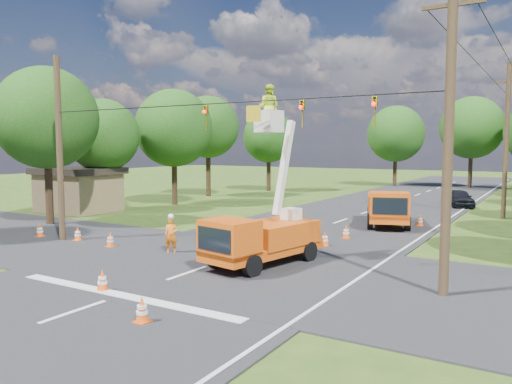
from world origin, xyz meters
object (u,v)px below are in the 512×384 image
Objects in this scene: traffic_cone_1 at (142,310)px; tree_far_b at (472,128)px; traffic_cone_5 at (78,234)px; pole_left at (60,149)px; tree_left_b at (46,118)px; distant_car at (459,198)px; shed at (79,189)px; pole_right_mid at (506,139)px; traffic_cone_4 at (110,240)px; second_truck at (388,207)px; tree_far_a at (396,134)px; ground_worker at (171,235)px; traffic_cone_7 at (420,220)px; traffic_cone_0 at (102,280)px; tree_left_c at (102,136)px; traffic_cone_2 at (325,239)px; traffic_cone_6 at (40,230)px; tree_left_d at (174,128)px; bucket_truck at (262,227)px; tree_left_e at (208,127)px; tree_left_f at (269,137)px; traffic_cone_3 at (346,232)px.

tree_far_b reaches higher than traffic_cone_1.
tree_far_b reaches higher than traffic_cone_5.
pole_left is 6.10m from tree_left_b.
distant_car is 28.41m from traffic_cone_5.
shed is at bearing -166.56° from distant_car.
traffic_cone_4 is at bearing -126.24° from pole_right_mid.
tree_far_a is (-8.00, 30.19, 5.07)m from second_truck.
ground_worker is 15.25m from traffic_cone_7.
second_truck is 18.37m from traffic_cone_0.
shed is at bearing 174.37° from second_truck.
pole_right_mid is 27.32m from tree_left_c.
ground_worker is at bearing 3.98° from pole_left.
traffic_cone_2 is 0.07× the size of pole_right_mid.
distant_car reaches higher than traffic_cone_2.
traffic_cone_5 is 1.00× the size of traffic_cone_6.
tree_far_b is (9.15, 44.99, 6.45)m from traffic_cone_4.
ground_worker is 13.12m from tree_left_b.
traffic_cone_2 is at bearing -105.99° from traffic_cone_7.
traffic_cone_6 is 0.08× the size of pole_left.
tree_left_b is at bearing 135.46° from ground_worker.
second_truck reaches higher than distant_car.
tree_left_c reaches higher than traffic_cone_4.
ground_worker is (-5.87, -12.35, -0.32)m from second_truck.
tree_left_d is 0.97× the size of tree_far_a.
bucket_truck is at bearing 94.36° from traffic_cone_1.
ground_worker is 0.18× the size of pole_left.
traffic_cone_0 is 21.60m from tree_left_c.
tree_left_c reaches higher than traffic_cone_1.
shed is at bearing 172.53° from traffic_cone_2.
bucket_truck reaches higher than second_truck.
shed is at bearing -94.90° from tree_left_e.
traffic_cone_5 is at bearing -25.15° from tree_left_b.
traffic_cone_1 is 1.00× the size of traffic_cone_5.
pole_right_mid reaches higher than tree_left_f.
traffic_cone_7 is at bearing 45.18° from traffic_cone_5.
shed is (-20.41, 0.35, 1.26)m from traffic_cone_3.
bucket_truck is at bearing -97.13° from traffic_cone_2.
tree_left_d is (3.00, 7.00, 4.50)m from shed.
second_truck is at bearing 12.90° from shed.
traffic_cone_7 is at bearing 44.13° from pole_left.
tree_left_e reaches higher than traffic_cone_7.
traffic_cone_4 is (-7.79, -0.54, -1.17)m from bucket_truck.
traffic_cone_4 is at bearing 155.57° from ground_worker.
tree_left_d is at bearing 128.52° from traffic_cone_1.
traffic_cone_7 is at bearing 29.25° from tree_left_b.
tree_far_b is (-5.50, 25.00, 1.70)m from pole_right_mid.
ground_worker reaches higher than traffic_cone_5.
tree_left_b is at bearing -164.61° from traffic_cone_3.
pole_right_mid reaches higher than traffic_cone_6.
traffic_cone_2 is (3.20, 10.46, 0.00)m from traffic_cone_0.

